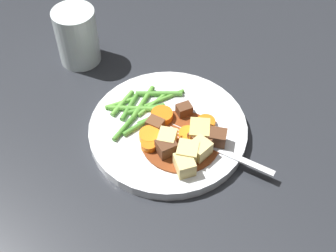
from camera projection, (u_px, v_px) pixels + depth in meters
ground_plane at (168, 133)px, 0.72m from camera, size 3.00×3.00×0.00m
dinner_plate at (168, 130)px, 0.71m from camera, size 0.25×0.25×0.02m
stew_sauce at (181, 140)px, 0.69m from camera, size 0.12×0.12×0.00m
carrot_slice_0 at (150, 136)px, 0.69m from camera, size 0.04×0.04×0.01m
carrot_slice_1 at (207, 131)px, 0.69m from camera, size 0.03×0.03×0.01m
carrot_slice_2 at (162, 116)px, 0.71m from camera, size 0.04×0.04×0.01m
carrot_slice_3 at (206, 123)px, 0.71m from camera, size 0.04×0.04×0.01m
carrot_slice_4 at (188, 135)px, 0.69m from camera, size 0.04×0.04×0.01m
carrot_slice_5 at (188, 142)px, 0.68m from camera, size 0.03×0.03×0.01m
carrot_slice_6 at (149, 145)px, 0.67m from camera, size 0.03×0.03×0.01m
potato_chunk_0 at (199, 132)px, 0.68m from camera, size 0.05×0.05×0.03m
potato_chunk_1 at (200, 149)px, 0.66m from camera, size 0.03×0.04×0.03m
potato_chunk_2 at (188, 153)px, 0.66m from camera, size 0.04×0.04×0.03m
potato_chunk_3 at (167, 140)px, 0.67m from camera, size 0.04×0.04×0.03m
potato_chunk_4 at (185, 165)px, 0.64m from camera, size 0.04×0.03×0.02m
meat_chunk_0 at (184, 110)px, 0.72m from camera, size 0.02×0.03×0.02m
meat_chunk_1 at (155, 124)px, 0.70m from camera, size 0.03×0.03×0.02m
meat_chunk_2 at (166, 148)px, 0.66m from camera, size 0.03×0.03×0.03m
meat_chunk_3 at (202, 140)px, 0.68m from camera, size 0.04×0.03×0.02m
meat_chunk_4 at (218, 138)px, 0.68m from camera, size 0.03×0.03×0.03m
green_bean_0 at (140, 125)px, 0.70m from camera, size 0.02×0.06×0.01m
green_bean_1 at (164, 99)px, 0.74m from camera, size 0.01×0.08×0.01m
green_bean_2 at (143, 102)px, 0.74m from camera, size 0.05×0.07×0.01m
green_bean_3 at (133, 108)px, 0.73m from camera, size 0.05×0.07×0.01m
green_bean_4 at (150, 106)px, 0.73m from camera, size 0.02×0.06×0.01m
green_bean_5 at (159, 94)px, 0.75m from camera, size 0.05×0.07×0.01m
green_bean_6 at (128, 123)px, 0.71m from camera, size 0.04×0.08×0.01m
green_bean_7 at (129, 107)px, 0.73m from camera, size 0.04×0.05×0.01m
green_bean_8 at (120, 103)px, 0.74m from camera, size 0.01×0.05×0.01m
green_bean_9 at (154, 117)px, 0.72m from camera, size 0.01×0.06×0.01m
green_bean_10 at (145, 109)px, 0.73m from camera, size 0.02×0.06×0.01m
green_bean_11 at (122, 103)px, 0.73m from camera, size 0.04×0.06×0.01m
fork at (216, 149)px, 0.68m from camera, size 0.16×0.10×0.00m
water_glass at (77, 36)px, 0.80m from camera, size 0.07×0.07×0.10m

